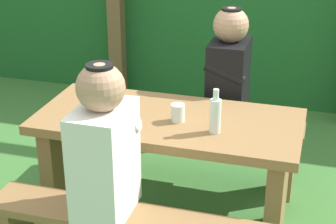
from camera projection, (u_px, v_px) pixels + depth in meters
picnic_table at (168, 154)px, 2.98m from camera, size 1.40×0.64×0.70m
bench_far at (193, 135)px, 3.54m from camera, size 1.40×0.24×0.46m
person_white_shirt at (104, 148)px, 2.39m from camera, size 0.25×0.35×0.72m
person_black_coat at (229, 71)px, 3.30m from camera, size 0.25×0.35×0.72m
drinking_glass at (178, 113)px, 2.82m from camera, size 0.07×0.07×0.09m
bottle_left at (215, 115)px, 2.68m from camera, size 0.06×0.06×0.23m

